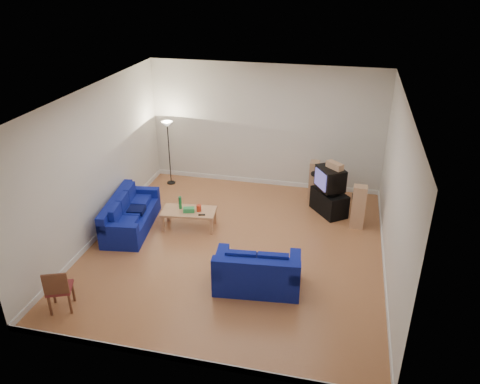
% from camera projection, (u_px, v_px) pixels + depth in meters
% --- Properties ---
extents(room, '(6.01, 6.51, 3.21)m').
position_uv_depth(room, '(235.00, 180.00, 9.12)').
color(room, brown).
rests_on(room, ground).
extents(sofa_three_seat, '(1.10, 2.03, 0.75)m').
position_uv_depth(sofa_three_seat, '(129.00, 217.00, 10.40)').
color(sofa_three_seat, '#000862').
rests_on(sofa_three_seat, ground).
extents(sofa_loveseat, '(1.63, 1.02, 0.77)m').
position_uv_depth(sofa_loveseat, '(257.00, 274.00, 8.45)').
color(sofa_loveseat, '#000862').
rests_on(sofa_loveseat, ground).
extents(coffee_table, '(1.25, 0.73, 0.43)m').
position_uv_depth(coffee_table, '(189.00, 213.00, 10.37)').
color(coffee_table, tan).
rests_on(coffee_table, ground).
extents(bottle, '(0.09, 0.09, 0.29)m').
position_uv_depth(bottle, '(180.00, 203.00, 10.37)').
color(bottle, '#197233').
rests_on(bottle, coffee_table).
extents(tissue_box, '(0.27, 0.20, 0.10)m').
position_uv_depth(tissue_box, '(189.00, 210.00, 10.27)').
color(tissue_box, green).
rests_on(tissue_box, coffee_table).
extents(red_canister, '(0.14, 0.14, 0.15)m').
position_uv_depth(red_canister, '(199.00, 208.00, 10.29)').
color(red_canister, red).
rests_on(red_canister, coffee_table).
extents(remote, '(0.16, 0.09, 0.02)m').
position_uv_depth(remote, '(202.00, 215.00, 10.15)').
color(remote, black).
rests_on(remote, coffee_table).
extents(tv_stand, '(0.95, 1.03, 0.56)m').
position_uv_depth(tv_stand, '(329.00, 202.00, 11.05)').
color(tv_stand, black).
rests_on(tv_stand, ground).
extents(av_receiver, '(0.55, 0.51, 0.10)m').
position_uv_depth(av_receiver, '(330.00, 190.00, 10.87)').
color(av_receiver, black).
rests_on(av_receiver, tv_stand).
extents(television, '(0.76, 0.82, 0.51)m').
position_uv_depth(television, '(330.00, 178.00, 10.74)').
color(television, black).
rests_on(television, av_receiver).
extents(centre_speaker, '(0.42, 0.40, 0.15)m').
position_uv_depth(centre_speaker, '(335.00, 166.00, 10.57)').
color(centre_speaker, tan).
rests_on(centre_speaker, television).
extents(speaker_left, '(0.23, 0.31, 0.98)m').
position_uv_depth(speaker_left, '(314.00, 180.00, 11.67)').
color(speaker_left, tan).
rests_on(speaker_left, ground).
extents(speaker_right, '(0.32, 0.24, 1.01)m').
position_uv_depth(speaker_right, '(358.00, 207.00, 10.34)').
color(speaker_right, tan).
rests_on(speaker_right, ground).
extents(floor_lamp, '(0.30, 0.30, 1.73)m').
position_uv_depth(floor_lamp, '(168.00, 133.00, 12.03)').
color(floor_lamp, black).
rests_on(floor_lamp, ground).
extents(dining_chair, '(0.52, 0.52, 0.83)m').
position_uv_depth(dining_chair, '(58.00, 288.00, 7.82)').
color(dining_chair, brown).
rests_on(dining_chair, ground).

